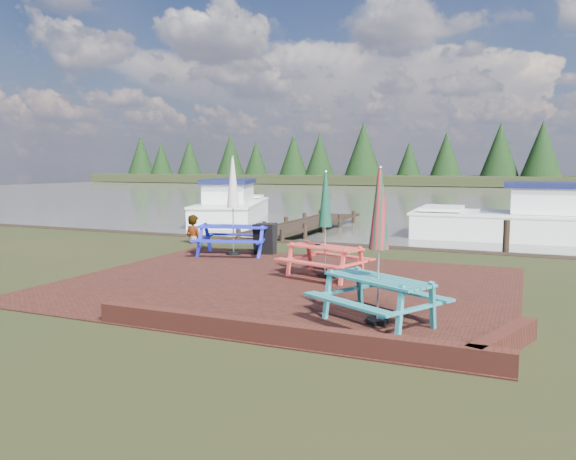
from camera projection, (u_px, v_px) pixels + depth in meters
The scene contains 13 objects.
ground at pixel (264, 295), 10.60m from camera, with size 120.00×120.00×0.00m, color black.
paving at pixel (285, 284), 11.51m from camera, with size 9.00×7.50×0.02m, color #371611.
brick_wall at pixel (330, 336), 7.54m from camera, with size 6.21×1.79×0.30m.
water at pixel (466, 196), 44.39m from camera, with size 120.00×60.00×0.02m, color #49473E.
far_treeline at pixel (491, 159), 70.50m from camera, with size 120.00×10.00×8.10m.
picnic_table_teal at pixel (378, 271), 8.53m from camera, with size 2.25×2.18×2.40m.
picnic_table_red at pixel (325, 241), 12.08m from camera, with size 2.03×1.92×2.29m.
picnic_table_blue at pixel (233, 221), 15.16m from camera, with size 2.28×2.13×2.65m.
chalkboard at pixel (265, 239), 15.27m from camera, with size 0.57×0.63×0.86m.
jetty at pixel (307, 224), 22.26m from camera, with size 1.76×9.08×1.00m.
boat_jetty at pixel (232, 208), 26.19m from camera, with size 4.91×8.00×2.20m.
boat_near at pixel (538, 222), 19.68m from camera, with size 8.39×3.17×2.24m.
person at pixel (193, 215), 17.45m from camera, with size 0.65×0.43×1.78m, color gray.
Camera 1 is at (4.51, -9.38, 2.43)m, focal length 35.00 mm.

